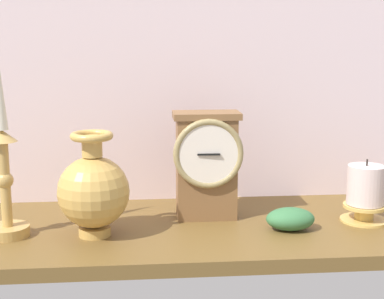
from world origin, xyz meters
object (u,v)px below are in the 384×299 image
Objects in this scene: pillar_candle_front at (365,193)px; candlestick_tall_left at (4,167)px; mantel_clock at (207,163)px; brass_vase_bulbous at (93,190)px.

candlestick_tall_left is at bearing -177.82° from pillar_candle_front.
pillar_candle_front is (64.14, 2.44, -6.91)cm from candlestick_tall_left.
pillar_candle_front is at bearing -9.23° from mantel_clock.
candlestick_tall_left is 2.84× the size of pillar_candle_front.
mantel_clock reaches higher than pillar_candle_front.
mantel_clock is 29.83cm from pillar_candle_front.
candlestick_tall_left is (-35.15, -7.15, 1.66)cm from mantel_clock.
brass_vase_bulbous is 1.54× the size of pillar_candle_front.
pillar_candle_front is (49.30, 3.44, -2.72)cm from brass_vase_bulbous.
mantel_clock is 1.71× the size of pillar_candle_front.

